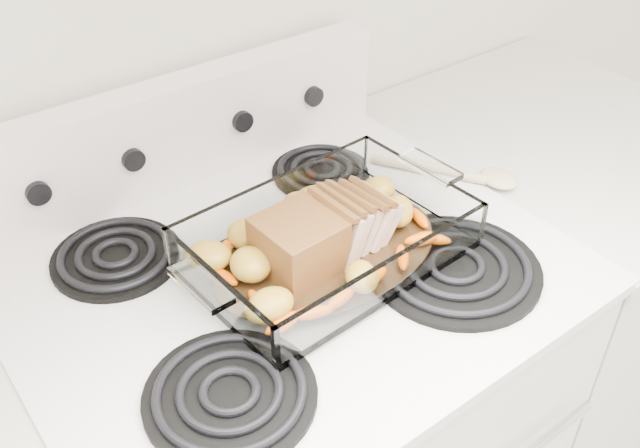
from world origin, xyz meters
TOP-DOWN VIEW (x-y plane):
  - counter_right at (0.67, 1.66)m, footprint 0.58×0.68m
  - baking_dish at (0.06, 1.62)m, footprint 0.39×0.26m
  - pork_roast at (0.04, 1.62)m, footprint 0.22×0.10m
  - roast_vegetables at (0.05, 1.66)m, footprint 0.33×0.18m
  - wooden_spoon at (0.38, 1.65)m, footprint 0.16×0.22m

SIDE VIEW (x-z plane):
  - counter_right at x=0.67m, z-range 0.00..0.93m
  - wooden_spoon at x=0.38m, z-range 0.94..0.95m
  - baking_dish at x=0.06m, z-range 0.93..1.00m
  - roast_vegetables at x=0.05m, z-range 0.95..0.99m
  - pork_roast at x=0.04m, z-range 0.95..1.03m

